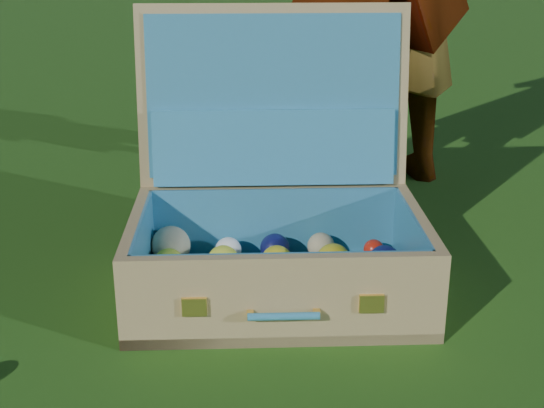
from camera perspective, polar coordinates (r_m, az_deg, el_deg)
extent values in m
plane|color=#215114|center=(1.62, 4.63, -9.62)|extent=(60.00, 60.00, 0.00)
cube|color=tan|center=(1.75, 0.44, -6.71)|extent=(0.71, 0.51, 0.02)
cube|color=tan|center=(1.53, 0.82, -7.34)|extent=(0.66, 0.10, 0.20)
cube|color=tan|center=(1.90, 0.15, -1.53)|extent=(0.66, 0.10, 0.20)
cube|color=tan|center=(1.73, -10.16, -4.23)|extent=(0.07, 0.39, 0.20)
cube|color=tan|center=(1.76, 10.89, -3.87)|extent=(0.07, 0.39, 0.20)
cube|color=teal|center=(1.74, 0.44, -6.26)|extent=(0.65, 0.46, 0.01)
cube|color=teal|center=(1.53, 0.79, -6.68)|extent=(0.61, 0.08, 0.17)
cube|color=teal|center=(1.89, 0.17, -1.36)|extent=(0.61, 0.08, 0.17)
cube|color=teal|center=(1.72, -9.68, -3.86)|extent=(0.05, 0.39, 0.17)
cube|color=teal|center=(1.75, 10.42, -3.52)|extent=(0.05, 0.39, 0.17)
cube|color=tan|center=(1.87, 0.08, 8.14)|extent=(0.67, 0.18, 0.44)
cube|color=teal|center=(1.85, 0.11, 8.10)|extent=(0.61, 0.13, 0.39)
cube|color=teal|center=(1.85, 0.14, 4.28)|extent=(0.59, 0.11, 0.19)
cube|color=#F2C659|center=(1.51, -5.87, -7.72)|extent=(0.05, 0.01, 0.04)
cube|color=#F2C659|center=(1.53, 7.50, -7.44)|extent=(0.05, 0.01, 0.04)
cylinder|color=teal|center=(1.51, 0.89, -8.46)|extent=(0.14, 0.03, 0.02)
cube|color=#F2C659|center=(1.51, -1.66, -8.35)|extent=(0.02, 0.02, 0.01)
cube|color=#F2C659|center=(1.52, 3.38, -8.24)|extent=(0.02, 0.02, 0.01)
sphere|color=orange|center=(1.62, -8.48, -7.40)|extent=(0.05, 0.05, 0.05)
sphere|color=yellow|center=(1.59, -3.67, -7.51)|extent=(0.07, 0.07, 0.07)
sphere|color=orange|center=(1.61, 1.05, -7.06)|extent=(0.07, 0.07, 0.07)
sphere|color=white|center=(1.62, 5.00, -6.59)|extent=(0.09, 0.09, 0.09)
sphere|color=red|center=(1.63, 9.28, -7.22)|extent=(0.06, 0.06, 0.06)
sphere|color=yellow|center=(1.69, -8.20, -6.00)|extent=(0.07, 0.07, 0.07)
sphere|color=white|center=(1.67, -4.21, -5.57)|extent=(0.09, 0.09, 0.09)
sphere|color=yellow|center=(1.69, 0.44, -5.61)|extent=(0.08, 0.08, 0.08)
sphere|color=orange|center=(1.69, 4.39, -5.65)|extent=(0.08, 0.08, 0.08)
sphere|color=yellow|center=(1.71, 8.62, -5.39)|extent=(0.08, 0.08, 0.08)
sphere|color=yellow|center=(1.78, -7.78, -4.51)|extent=(0.07, 0.07, 0.07)
sphere|color=yellow|center=(1.78, -3.70, -4.32)|extent=(0.08, 0.08, 0.08)
sphere|color=gold|center=(1.77, 0.36, -4.33)|extent=(0.07, 0.07, 0.07)
sphere|color=gold|center=(1.77, 4.64, -4.28)|extent=(0.08, 0.08, 0.08)
sphere|color=#0E1247|center=(1.78, 8.47, -4.33)|extent=(0.08, 0.08, 0.08)
sphere|color=beige|center=(1.85, -7.63, -3.12)|extent=(0.10, 0.10, 0.10)
sphere|color=white|center=(1.85, -3.32, -3.50)|extent=(0.06, 0.06, 0.06)
sphere|color=#0E1247|center=(1.85, 0.21, -3.34)|extent=(0.07, 0.07, 0.07)
sphere|color=beige|center=(1.87, 3.71, -3.18)|extent=(0.07, 0.07, 0.07)
sphere|color=red|center=(1.88, 7.67, -3.41)|extent=(0.05, 0.05, 0.05)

